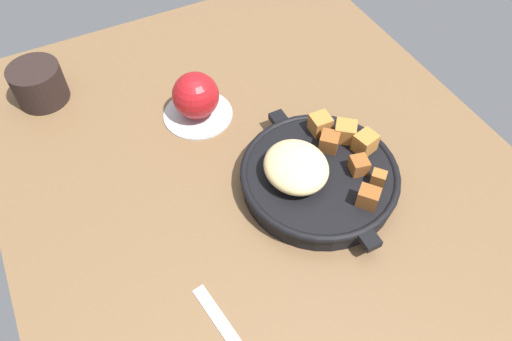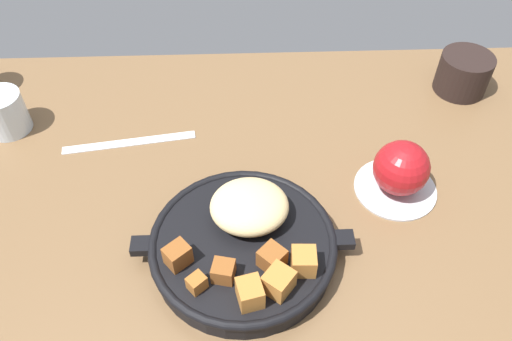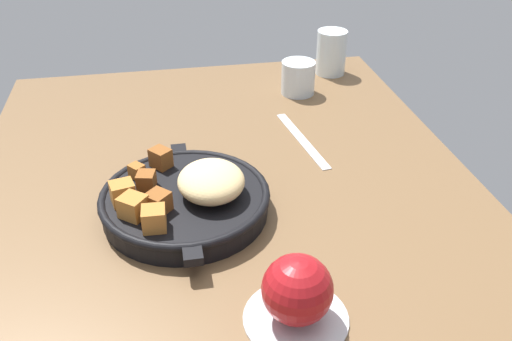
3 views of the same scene
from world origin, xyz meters
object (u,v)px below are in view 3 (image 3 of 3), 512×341
(red_apple, at_px, (297,290))
(water_glass_short, at_px, (298,78))
(butter_knife, at_px, (302,139))
(water_glass_tall, at_px, (331,52))
(cast_iron_skillet, at_px, (187,198))

(red_apple, xyz_separation_m, water_glass_short, (-0.60, 0.15, -0.01))
(butter_knife, xyz_separation_m, water_glass_tall, (-0.29, 0.14, 0.05))
(butter_knife, bearing_deg, water_glass_short, 159.71)
(cast_iron_skillet, distance_m, water_glass_short, 0.45)
(water_glass_short, bearing_deg, butter_knife, -11.94)
(water_glass_tall, bearing_deg, butter_knife, -25.69)
(water_glass_tall, bearing_deg, water_glass_short, -46.82)
(red_apple, bearing_deg, water_glass_tall, 160.05)
(butter_knife, height_order, water_glass_tall, water_glass_tall)
(cast_iron_skillet, relative_size, water_glass_short, 4.14)
(water_glass_tall, xyz_separation_m, water_glass_short, (0.09, -0.10, -0.01))
(cast_iron_skillet, height_order, red_apple, red_apple)
(cast_iron_skillet, bearing_deg, red_apple, 24.89)
(red_apple, relative_size, butter_knife, 0.38)
(red_apple, height_order, water_glass_short, red_apple)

